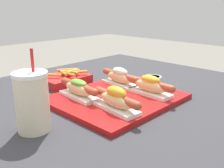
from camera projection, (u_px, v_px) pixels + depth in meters
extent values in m
cube|color=#B71414|center=(116.00, 98.00, 0.93)|extent=(0.42, 0.37, 0.02)
cube|color=white|center=(116.00, 108.00, 0.81)|extent=(0.08, 0.17, 0.01)
ellipsoid|color=#E5C184|center=(116.00, 100.00, 0.80)|extent=(0.06, 0.15, 0.04)
cylinder|color=#AD472D|center=(116.00, 98.00, 0.79)|extent=(0.04, 0.18, 0.03)
sphere|color=#AD472D|center=(137.00, 106.00, 0.73)|extent=(0.03, 0.03, 0.03)
sphere|color=#AD472D|center=(98.00, 90.00, 0.86)|extent=(0.03, 0.03, 0.03)
ellipsoid|color=gold|center=(116.00, 92.00, 0.79)|extent=(0.05, 0.08, 0.04)
cube|color=white|center=(150.00, 93.00, 0.94)|extent=(0.06, 0.16, 0.01)
ellipsoid|color=#E5C184|center=(150.00, 85.00, 0.94)|extent=(0.05, 0.14, 0.04)
cylinder|color=#AD472D|center=(150.00, 84.00, 0.93)|extent=(0.03, 0.18, 0.03)
sphere|color=#AD472D|center=(172.00, 89.00, 0.87)|extent=(0.03, 0.03, 0.03)
sphere|color=#AD472D|center=(131.00, 79.00, 0.99)|extent=(0.03, 0.03, 0.03)
ellipsoid|color=gold|center=(151.00, 79.00, 0.93)|extent=(0.04, 0.08, 0.03)
cube|color=white|center=(79.00, 96.00, 0.91)|extent=(0.07, 0.17, 0.01)
ellipsoid|color=#E5C184|center=(79.00, 88.00, 0.90)|extent=(0.06, 0.15, 0.04)
cylinder|color=#AD472D|center=(79.00, 86.00, 0.90)|extent=(0.04, 0.18, 0.03)
sphere|color=#AD472D|center=(95.00, 93.00, 0.84)|extent=(0.03, 0.03, 0.03)
sphere|color=#AD472D|center=(65.00, 81.00, 0.97)|extent=(0.03, 0.03, 0.03)
ellipsoid|color=#5B992D|center=(78.00, 83.00, 0.90)|extent=(0.05, 0.08, 0.02)
cube|color=white|center=(120.00, 84.00, 1.05)|extent=(0.08, 0.17, 0.01)
ellipsoid|color=#E5C184|center=(120.00, 77.00, 1.04)|extent=(0.06, 0.15, 0.04)
cylinder|color=#AD472D|center=(120.00, 75.00, 1.04)|extent=(0.05, 0.18, 0.03)
sphere|color=#AD472D|center=(136.00, 80.00, 0.97)|extent=(0.03, 0.03, 0.03)
sphere|color=#AD472D|center=(106.00, 71.00, 1.11)|extent=(0.03, 0.03, 0.03)
ellipsoid|color=silver|center=(120.00, 71.00, 1.04)|extent=(0.05, 0.08, 0.03)
cylinder|color=silver|center=(153.00, 79.00, 1.16)|extent=(0.07, 0.07, 0.02)
cylinder|color=red|center=(153.00, 77.00, 1.16)|extent=(0.06, 0.06, 0.01)
cylinder|color=beige|center=(32.00, 104.00, 0.70)|extent=(0.09, 0.09, 0.15)
cylinder|color=white|center=(30.00, 74.00, 0.67)|extent=(0.09, 0.09, 0.01)
cylinder|color=red|center=(32.00, 60.00, 0.67)|extent=(0.01, 0.01, 0.06)
cube|color=red|center=(64.00, 80.00, 1.13)|extent=(0.20, 0.15, 0.03)
cylinder|color=gold|center=(69.00, 74.00, 1.10)|extent=(0.03, 0.07, 0.01)
cylinder|color=gold|center=(54.00, 75.00, 1.09)|extent=(0.05, 0.06, 0.01)
cylinder|color=gold|center=(72.00, 71.00, 1.12)|extent=(0.08, 0.03, 0.01)
cylinder|color=gold|center=(69.00, 70.00, 1.16)|extent=(0.07, 0.05, 0.01)
cylinder|color=gold|center=(66.00, 72.00, 1.13)|extent=(0.03, 0.08, 0.01)
cylinder|color=gold|center=(70.00, 71.00, 1.13)|extent=(0.08, 0.05, 0.01)
cylinder|color=gold|center=(77.00, 72.00, 1.13)|extent=(0.08, 0.05, 0.01)
cylinder|color=gold|center=(73.00, 72.00, 1.13)|extent=(0.01, 0.08, 0.01)
cylinder|color=gold|center=(65.00, 70.00, 1.15)|extent=(0.06, 0.05, 0.01)
cylinder|color=gold|center=(64.00, 73.00, 1.12)|extent=(0.04, 0.08, 0.01)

